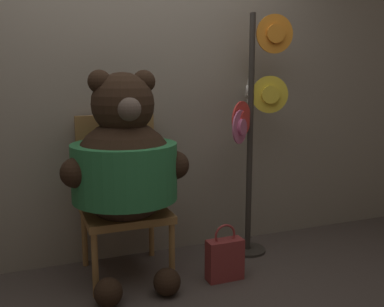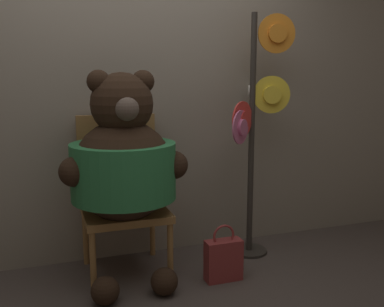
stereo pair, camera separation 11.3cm
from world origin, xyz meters
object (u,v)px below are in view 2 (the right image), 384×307
at_px(hat_display_rack, 256,123).
at_px(chair, 122,192).
at_px(teddy_bear, 124,164).
at_px(handbag_on_ground, 223,259).

bearing_deg(hat_display_rack, chair, 175.25).
xyz_separation_m(chair, teddy_bear, (-0.01, -0.20, 0.24)).
height_order(hat_display_rack, handbag_on_ground, hat_display_rack).
bearing_deg(handbag_on_ground, hat_display_rack, 40.89).
bearing_deg(chair, teddy_bear, -94.30).
distance_m(hat_display_rack, handbag_on_ground, 1.02).
bearing_deg(teddy_bear, handbag_on_ground, -20.65).
xyz_separation_m(teddy_bear, hat_display_rack, (1.01, 0.11, 0.22)).
xyz_separation_m(chair, handbag_on_ground, (0.60, -0.43, -0.41)).
distance_m(chair, handbag_on_ground, 0.84).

